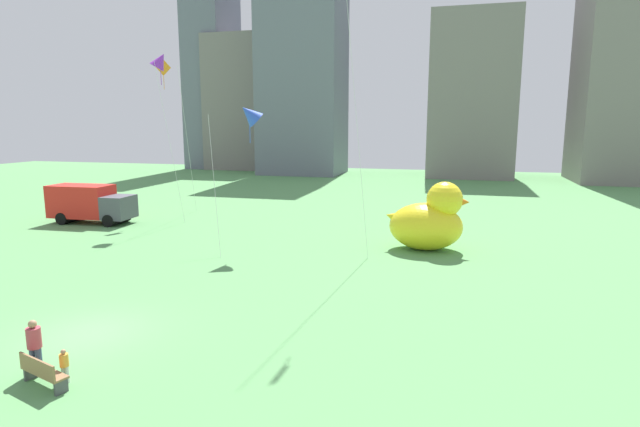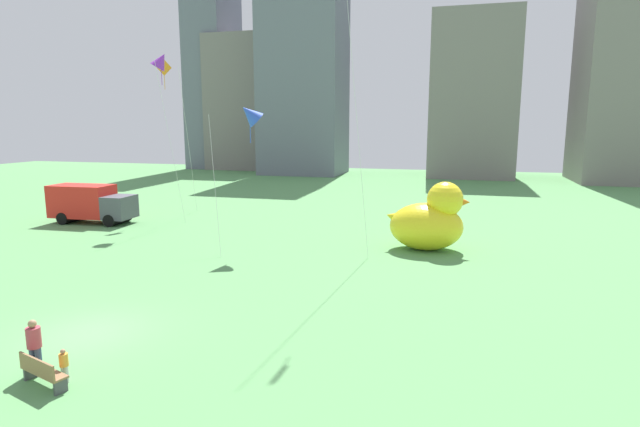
# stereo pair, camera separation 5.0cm
# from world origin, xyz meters

# --- Properties ---
(ground_plane) EXTENTS (140.00, 140.00, 0.00)m
(ground_plane) POSITION_xyz_m (0.00, 0.00, 0.00)
(ground_plane) COLOR #579455
(park_bench) EXTENTS (1.75, 0.94, 0.90)m
(park_bench) POSITION_xyz_m (1.35, -3.49, 0.48)
(park_bench) COLOR olive
(park_bench) RESTS_ON ground
(person_adult) EXTENTS (0.41, 0.41, 1.68)m
(person_adult) POSITION_xyz_m (0.56, -2.88, 0.92)
(person_adult) COLOR #38476B
(person_adult) RESTS_ON ground
(person_child) EXTENTS (0.25, 0.25, 1.01)m
(person_child) POSITION_xyz_m (1.77, -3.10, 0.56)
(person_child) COLOR silver
(person_child) RESTS_ON ground
(giant_inflatable_duck) EXTENTS (4.91, 3.15, 4.07)m
(giant_inflatable_duck) POSITION_xyz_m (10.93, 15.65, 1.73)
(giant_inflatable_duck) COLOR yellow
(giant_inflatable_duck) RESTS_ON ground
(box_truck) EXTENTS (6.33, 2.60, 2.85)m
(box_truck) POSITION_xyz_m (-14.01, 17.47, 1.45)
(box_truck) COLOR red
(box_truck) RESTS_ON ground
(city_skyline) EXTENTS (68.34, 18.10, 40.86)m
(city_skyline) POSITION_xyz_m (-0.27, 61.64, 14.48)
(city_skyline) COLOR slate
(city_skyline) RESTS_ON ground
(kite_orange) EXTENTS (2.41, 3.29, 12.38)m
(kite_orange) POSITION_xyz_m (-10.18, 22.48, 11.19)
(kite_orange) COLOR silver
(kite_orange) RESTS_ON ground
(kite_blue) EXTENTS (3.96, 3.89, 8.70)m
(kite_blue) POSITION_xyz_m (0.53, 13.80, 7.91)
(kite_blue) COLOR silver
(kite_blue) RESTS_ON ground
(kite_purple) EXTENTS (2.16, 2.06, 12.59)m
(kite_purple) POSITION_xyz_m (-8.60, 19.31, 11.81)
(kite_purple) COLOR silver
(kite_purple) RESTS_ON ground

